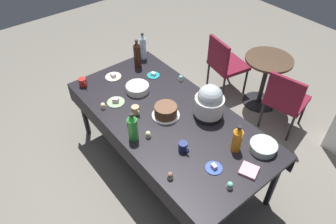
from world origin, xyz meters
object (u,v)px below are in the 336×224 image
at_px(dessert_plate_cobalt, 214,168).
at_px(cupcake_berry, 103,106).
at_px(cupcake_mint, 148,134).
at_px(soda_bottle_cola, 137,55).
at_px(potluck_table, 168,120).
at_px(cupcake_lemon, 181,78).
at_px(soda_bottle_orange_juice, 237,139).
at_px(maroon_chair_right, 285,98).
at_px(dessert_plate_cream, 113,76).
at_px(dessert_plate_sage, 116,101).
at_px(soda_bottle_water, 143,47).
at_px(ceramic_snack_bowl, 137,88).
at_px(slow_cooker, 209,103).
at_px(maroon_chair_left, 225,62).
at_px(round_cafe_table, 266,73).
at_px(cupcake_cocoa, 230,185).
at_px(cupcake_rose, 129,122).
at_px(coffee_mug_tan, 136,110).
at_px(soda_bottle_lime_soda, 133,127).
at_px(dessert_plate_teal, 153,75).
at_px(cupcake_vanilla, 170,176).
at_px(coffee_mug_red, 83,82).
at_px(frosted_layer_cake, 166,111).
at_px(glass_salad_bowl, 263,147).
at_px(coffee_mug_navy, 183,147).

height_order(dessert_plate_cobalt, cupcake_berry, cupcake_berry).
xyz_separation_m(cupcake_mint, soda_bottle_cola, (-1.00, 0.58, 0.13)).
xyz_separation_m(potluck_table, cupcake_berry, (-0.49, -0.44, 0.09)).
xyz_separation_m(potluck_table, cupcake_lemon, (-0.36, 0.47, 0.09)).
bearing_deg(soda_bottle_orange_juice, maroon_chair_right, 103.01).
xyz_separation_m(dessert_plate_cream, dessert_plate_sage, (0.40, -0.21, 0.00)).
xyz_separation_m(dessert_plate_cobalt, cupcake_mint, (-0.63, -0.22, 0.02)).
height_order(dessert_plate_cream, dessert_plate_sage, dessert_plate_sage).
bearing_deg(soda_bottle_water, ceramic_snack_bowl, -40.96).
bearing_deg(cupcake_berry, slow_cooker, 45.66).
height_order(maroon_chair_left, maroon_chair_right, same).
bearing_deg(slow_cooker, soda_bottle_orange_juice, -14.38).
distance_m(cupcake_mint, soda_bottle_orange_juice, 0.79).
bearing_deg(potluck_table, round_cafe_table, 91.72).
xyz_separation_m(cupcake_cocoa, round_cafe_table, (-1.00, 1.80, -0.28)).
relative_size(potluck_table, maroon_chair_left, 2.59).
xyz_separation_m(slow_cooker, dessert_plate_sage, (-0.73, -0.60, -0.15)).
bearing_deg(soda_bottle_cola, dessert_plate_sage, -54.05).
bearing_deg(dessert_plate_cobalt, cupcake_rose, -163.11).
xyz_separation_m(dessert_plate_cream, maroon_chair_left, (0.33, 1.52, -0.27)).
bearing_deg(dessert_plate_cobalt, maroon_chair_right, 101.74).
distance_m(cupcake_berry, coffee_mug_tan, 0.34).
relative_size(soda_bottle_lime_soda, maroon_chair_right, 0.35).
distance_m(dessert_plate_cream, maroon_chair_right, 2.02).
bearing_deg(dessert_plate_cobalt, dessert_plate_teal, 163.97).
xyz_separation_m(cupcake_vanilla, cupcake_rose, (-0.72, 0.08, 0.00)).
relative_size(cupcake_vanilla, maroon_chair_left, 0.08).
distance_m(coffee_mug_red, maroon_chair_right, 2.33).
xyz_separation_m(cupcake_berry, cupcake_mint, (0.60, 0.12, 0.00)).
bearing_deg(coffee_mug_tan, round_cafe_table, 84.60).
relative_size(frosted_layer_cake, soda_bottle_cola, 0.80).
bearing_deg(potluck_table, glass_salad_bowl, 23.80).
bearing_deg(round_cafe_table, cupcake_cocoa, -61.06).
bearing_deg(soda_bottle_lime_soda, coffee_mug_red, 179.52).
bearing_deg(glass_salad_bowl, cupcake_lemon, 175.52).
bearing_deg(glass_salad_bowl, coffee_mug_tan, -150.91).
relative_size(cupcake_rose, maroon_chair_left, 0.08).
relative_size(cupcake_vanilla, maroon_chair_right, 0.08).
bearing_deg(coffee_mug_navy, soda_bottle_water, 157.55).
relative_size(frosted_layer_cake, cupcake_rose, 4.06).
height_order(potluck_table, dessert_plate_teal, dessert_plate_teal).
xyz_separation_m(cupcake_berry, soda_bottle_cola, (-0.40, 0.70, 0.13)).
bearing_deg(coffee_mug_navy, glass_salad_bowl, 52.17).
xyz_separation_m(ceramic_snack_bowl, coffee_mug_tan, (0.28, -0.22, 0.00)).
relative_size(potluck_table, cupcake_rose, 32.59).
relative_size(soda_bottle_orange_juice, coffee_mug_navy, 2.35).
bearing_deg(cupcake_lemon, cupcake_vanilla, -44.10).
height_order(cupcake_rose, cupcake_mint, same).
bearing_deg(cupcake_rose, dessert_plate_sage, 168.65).
xyz_separation_m(potluck_table, dessert_plate_cobalt, (0.74, -0.10, 0.07)).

